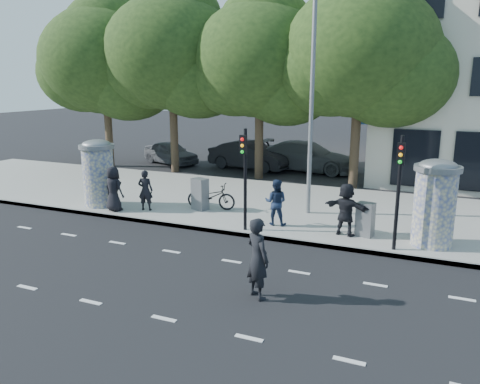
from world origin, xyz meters
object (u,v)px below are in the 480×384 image
at_px(man_road, 258,258).
at_px(cabinet_left, 200,194).
at_px(ped_f, 346,209).
at_px(car_right, 307,156).
at_px(ped_a, 114,189).
at_px(ad_column_right, 435,201).
at_px(traffic_pole_near, 245,169).
at_px(ad_column_left, 98,171).
at_px(traffic_pole_far, 399,181).
at_px(car_left, 171,153).
at_px(street_lamp, 312,88).
at_px(bicycle, 211,196).
at_px(ped_b, 145,190).
at_px(ped_c, 276,202).
at_px(cabinet_right, 365,219).
at_px(car_mid, 250,155).

relative_size(man_road, cabinet_left, 1.60).
height_order(ped_f, car_right, ped_f).
bearing_deg(ped_a, cabinet_left, -143.40).
relative_size(ad_column_right, traffic_pole_near, 0.78).
bearing_deg(ad_column_left, traffic_pole_far, -3.55).
height_order(ad_column_left, ped_f, ad_column_left).
xyz_separation_m(traffic_pole_near, car_left, (-9.50, 10.87, -1.55)).
height_order(street_lamp, car_left, street_lamp).
bearing_deg(bicycle, traffic_pole_far, -113.76).
distance_m(traffic_pole_far, ped_b, 9.40).
height_order(ad_column_left, car_right, ad_column_left).
distance_m(ped_c, bicycle, 3.14).
bearing_deg(traffic_pole_near, ped_f, 14.58).
distance_m(ad_column_left, ad_column_right, 12.40).
relative_size(man_road, car_right, 0.34).
height_order(car_left, car_right, car_right).
bearing_deg(ad_column_left, ped_a, -23.00).
height_order(ped_c, ped_f, ped_f).
xyz_separation_m(ped_c, bicycle, (-2.98, 0.95, -0.30)).
bearing_deg(traffic_pole_near, ped_b, 169.70).
height_order(ad_column_right, ped_b, ad_column_right).
distance_m(traffic_pole_far, ped_f, 2.18).
xyz_separation_m(ad_column_right, cabinet_left, (-8.39, 0.81, -0.77)).
height_order(ad_column_left, street_lamp, street_lamp).
bearing_deg(bicycle, cabinet_right, -107.49).
bearing_deg(bicycle, man_road, -153.20).
distance_m(ad_column_right, ped_f, 2.65).
xyz_separation_m(traffic_pole_far, bicycle, (-7.03, 1.95, -1.57)).
distance_m(ped_f, bicycle, 5.56).
xyz_separation_m(man_road, bicycle, (-4.32, 6.17, -0.33)).
height_order(traffic_pole_far, car_left, traffic_pole_far).
bearing_deg(ped_c, bicycle, -24.03).
height_order(bicycle, car_right, car_right).
bearing_deg(car_left, traffic_pole_near, -117.42).
height_order(ad_column_left, cabinet_left, ad_column_left).
height_order(ped_f, cabinet_right, ped_f).
height_order(street_lamp, car_right, street_lamp).
relative_size(traffic_pole_near, ped_f, 1.97).
bearing_deg(ped_b, ad_column_left, -12.52).
relative_size(man_road, cabinet_right, 1.78).
distance_m(bicycle, car_right, 10.03).
xyz_separation_m(traffic_pole_near, car_mid, (-4.29, 11.10, -1.42)).
bearing_deg(ped_f, traffic_pole_near, 26.68).
height_order(traffic_pole_near, ped_c, traffic_pole_near).
xyz_separation_m(ad_column_left, ped_a, (1.06, -0.45, -0.52)).
bearing_deg(ad_column_right, ped_c, 178.85).
bearing_deg(cabinet_left, ped_c, 5.63).
bearing_deg(ad_column_right, car_left, 146.94).
bearing_deg(car_right, ad_column_right, -143.02).
xyz_separation_m(ad_column_right, car_mid, (-10.09, 10.19, -0.73)).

